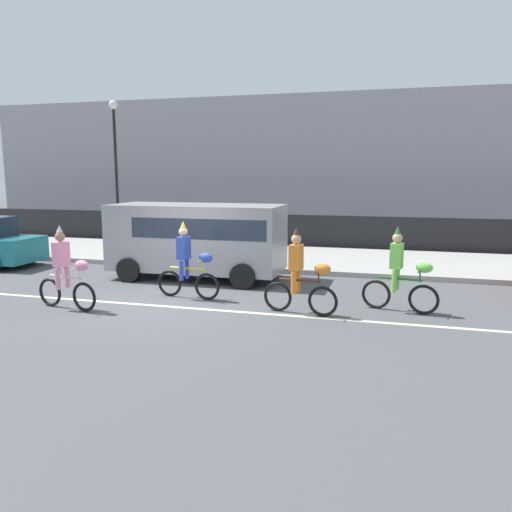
% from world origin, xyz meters
% --- Properties ---
extents(ground_plane, '(80.00, 80.00, 0.00)m').
position_xyz_m(ground_plane, '(0.00, 0.00, 0.00)').
color(ground_plane, '#4C4C4F').
extents(road_centre_line, '(36.00, 0.14, 0.01)m').
position_xyz_m(road_centre_line, '(0.00, -0.50, 0.00)').
color(road_centre_line, beige).
rests_on(road_centre_line, ground).
extents(sidewalk_curb, '(60.00, 5.00, 0.15)m').
position_xyz_m(sidewalk_curb, '(0.00, 6.50, 0.07)').
color(sidewalk_curb, '#9E9B93').
rests_on(sidewalk_curb, ground).
extents(fence_line, '(40.00, 0.08, 1.40)m').
position_xyz_m(fence_line, '(0.00, 9.40, 0.70)').
color(fence_line, black).
rests_on(fence_line, ground).
extents(building_backdrop, '(28.00, 8.00, 6.96)m').
position_xyz_m(building_backdrop, '(-3.00, 18.00, 3.48)').
color(building_backdrop, '#99939E').
rests_on(building_backdrop, ground).
extents(parade_cyclist_pink, '(1.71, 0.53, 1.92)m').
position_xyz_m(parade_cyclist_pink, '(-1.93, -1.27, 0.84)').
color(parade_cyclist_pink, black).
rests_on(parade_cyclist_pink, ground).
extents(parade_cyclist_cobalt, '(1.72, 0.50, 1.92)m').
position_xyz_m(parade_cyclist_cobalt, '(0.35, 0.39, 0.84)').
color(parade_cyclist_cobalt, black).
rests_on(parade_cyclist_cobalt, ground).
extents(parade_cyclist_orange, '(1.71, 0.53, 1.92)m').
position_xyz_m(parade_cyclist_orange, '(3.28, -0.28, 0.84)').
color(parade_cyclist_orange, black).
rests_on(parade_cyclist_orange, ground).
extents(parade_cyclist_lime, '(1.69, 0.57, 1.92)m').
position_xyz_m(parade_cyclist_lime, '(5.41, 0.49, 0.84)').
color(parade_cyclist_lime, black).
rests_on(parade_cyclist_lime, ground).
extents(parked_van_grey, '(5.00, 2.22, 2.18)m').
position_xyz_m(parked_van_grey, '(-0.26, 2.70, 1.28)').
color(parked_van_grey, '#99999E').
rests_on(parked_van_grey, ground).
extents(street_lamp_post, '(0.36, 0.36, 5.86)m').
position_xyz_m(street_lamp_post, '(-5.96, 7.87, 3.99)').
color(street_lamp_post, black).
rests_on(street_lamp_post, sidewalk_curb).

